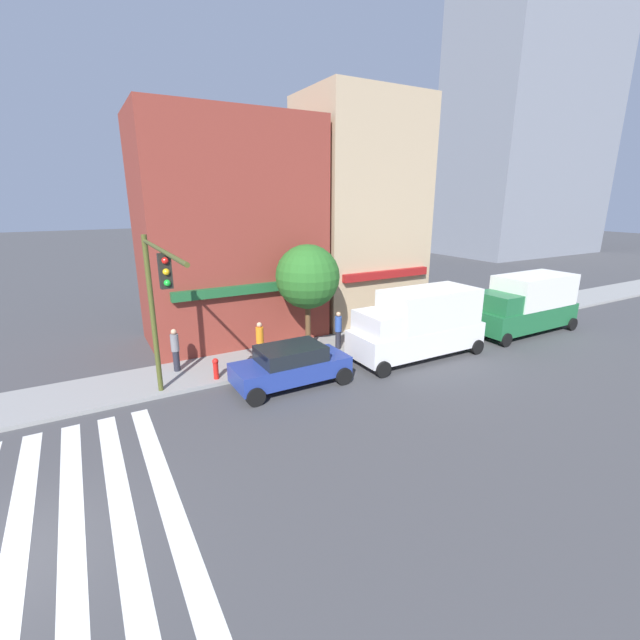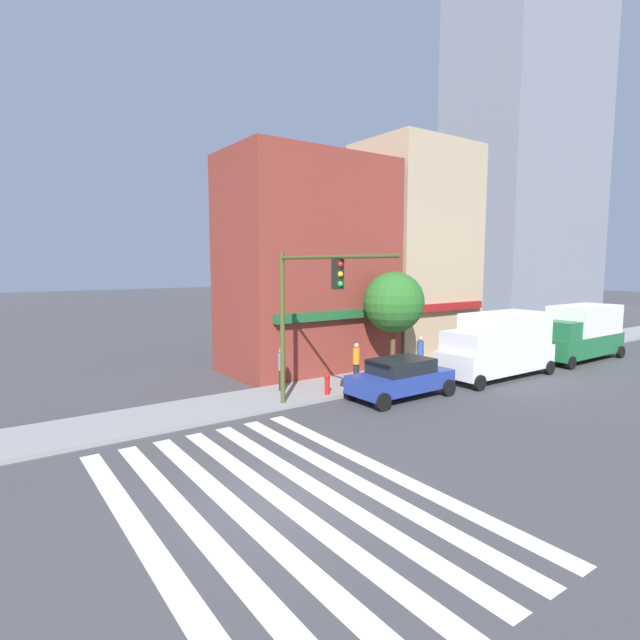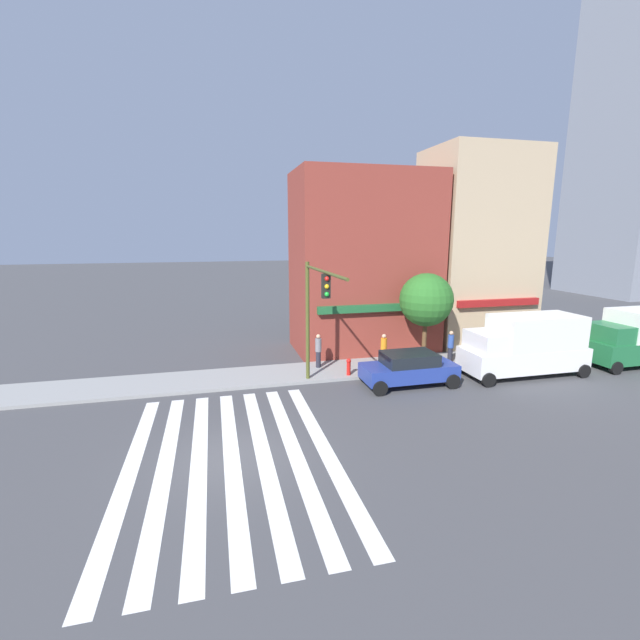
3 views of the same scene
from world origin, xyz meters
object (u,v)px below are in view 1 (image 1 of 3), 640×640
(box_truck_white, at_px, (419,323))
(pedestrian_blue_shirt, at_px, (338,330))
(box_truck_green, at_px, (526,303))
(traffic_signal, at_px, (157,294))
(fire_hydrant, at_px, (216,368))
(street_tree, at_px, (308,277))
(pedestrian_grey_coat, at_px, (175,349))
(sedan_blue, at_px, (291,365))
(pedestrian_orange_vest, at_px, (260,341))

(box_truck_white, distance_m, pedestrian_blue_shirt, 3.64)
(pedestrian_blue_shirt, bearing_deg, box_truck_white, 174.91)
(box_truck_white, distance_m, box_truck_green, 7.38)
(traffic_signal, relative_size, box_truck_green, 0.99)
(fire_hydrant, bearing_deg, traffic_signal, -142.68)
(street_tree, bearing_deg, pedestrian_grey_coat, 175.27)
(pedestrian_blue_shirt, bearing_deg, fire_hydrant, 40.12)
(sedan_blue, height_order, box_truck_white, box_truck_white)
(box_truck_green, distance_m, pedestrian_grey_coat, 17.56)
(traffic_signal, bearing_deg, sedan_blue, -1.67)
(pedestrian_orange_vest, relative_size, pedestrian_grey_coat, 1.00)
(pedestrian_grey_coat, height_order, fire_hydrant, pedestrian_grey_coat)
(box_truck_white, distance_m, street_tree, 5.33)
(box_truck_green, bearing_deg, fire_hydrant, 173.49)
(box_truck_green, bearing_deg, traffic_signal, 179.12)
(pedestrian_orange_vest, distance_m, fire_hydrant, 2.35)
(pedestrian_blue_shirt, relative_size, pedestrian_grey_coat, 1.00)
(fire_hydrant, xyz_separation_m, street_tree, (4.62, 1.10, 2.95))
(box_truck_white, xyz_separation_m, fire_hydrant, (-8.70, 1.70, -0.97))
(pedestrian_orange_vest, height_order, street_tree, street_tree)
(pedestrian_orange_vest, bearing_deg, fire_hydrant, -105.90)
(box_truck_green, distance_m, street_tree, 11.97)
(box_truck_white, bearing_deg, fire_hydrant, 169.28)
(sedan_blue, height_order, pedestrian_orange_vest, pedestrian_orange_vest)
(pedestrian_blue_shirt, height_order, fire_hydrant, pedestrian_blue_shirt)
(traffic_signal, relative_size, sedan_blue, 1.40)
(box_truck_green, bearing_deg, street_tree, 165.81)
(sedan_blue, bearing_deg, box_truck_white, -0.35)
(box_truck_white, height_order, box_truck_green, same)
(pedestrian_orange_vest, xyz_separation_m, street_tree, (2.46, 0.30, 2.49))
(pedestrian_orange_vest, height_order, pedestrian_grey_coat, same)
(box_truck_green, bearing_deg, sedan_blue, 179.53)
(pedestrian_blue_shirt, bearing_deg, sedan_blue, 67.45)
(box_truck_green, xyz_separation_m, pedestrian_blue_shirt, (-10.16, 2.29, -0.51))
(sedan_blue, xyz_separation_m, fire_hydrant, (-2.40, 1.70, -0.23))
(pedestrian_blue_shirt, xyz_separation_m, pedestrian_orange_vest, (-3.76, 0.21, 0.00))
(sedan_blue, height_order, fire_hydrant, sedan_blue)
(pedestrian_blue_shirt, xyz_separation_m, street_tree, (-1.30, 0.51, 2.49))
(sedan_blue, bearing_deg, pedestrian_blue_shirt, 32.69)
(pedestrian_blue_shirt, distance_m, pedestrian_grey_coat, 7.15)
(sedan_blue, xyz_separation_m, pedestrian_grey_coat, (-3.55, 3.28, 0.23))
(traffic_signal, distance_m, pedestrian_grey_coat, 4.43)
(box_truck_white, xyz_separation_m, pedestrian_blue_shirt, (-2.78, 2.29, -0.51))
(box_truck_white, xyz_separation_m, street_tree, (-4.08, 2.80, 1.97))
(box_truck_green, height_order, pedestrian_grey_coat, box_truck_green)
(box_truck_white, bearing_deg, pedestrian_orange_vest, 159.42)
(pedestrian_blue_shirt, xyz_separation_m, pedestrian_grey_coat, (-7.08, 0.99, 0.00))
(pedestrian_orange_vest, bearing_deg, pedestrian_blue_shirt, 50.58)
(sedan_blue, relative_size, pedestrian_orange_vest, 2.49)
(traffic_signal, distance_m, box_truck_white, 11.04)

